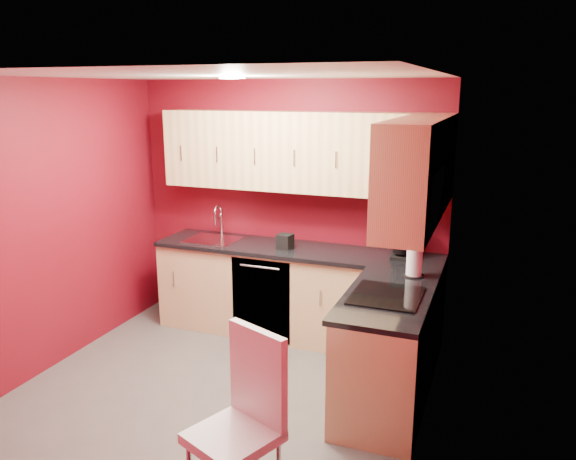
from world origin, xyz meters
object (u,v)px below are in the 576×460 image
Objects in this scene: sink at (214,236)px; paper_towel at (414,259)px; napkin_holder at (285,242)px; microwave at (407,198)px; coffee_maker at (403,241)px; dining_chair at (233,427)px.

sink is 1.74× the size of paper_towel.
microwave is at bearing -35.96° from napkin_holder.
microwave reaches higher than napkin_holder.
paper_towel is (0.18, -0.48, -0.01)m from coffee_maker.
paper_towel is (1.28, -0.38, 0.08)m from napkin_holder.
napkin_holder is (-1.10, -0.10, -0.09)m from coffee_maker.
paper_towel is at bearing 89.93° from microwave.
microwave is at bearing 86.61° from dining_chair.
coffee_maker reaches higher than paper_towel.
napkin_holder is at bearing -5.21° from sink.
coffee_maker is (-0.18, 1.03, -0.59)m from microwave.
paper_towel is at bearing -12.29° from sink.
microwave is at bearing -25.60° from sink.
napkin_holder is 0.48× the size of paper_towel.
microwave is 1.92m from dining_chair.
dining_chair is (0.59, -2.33, -0.44)m from napkin_holder.
coffee_maker is 1.08× the size of paper_towel.
dining_chair is at bearing -75.85° from napkin_holder.
sink reaches higher than dining_chair.
sink reaches higher than paper_towel.
sink is at bearing 175.78° from coffee_maker.
coffee_maker reaches higher than napkin_holder.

